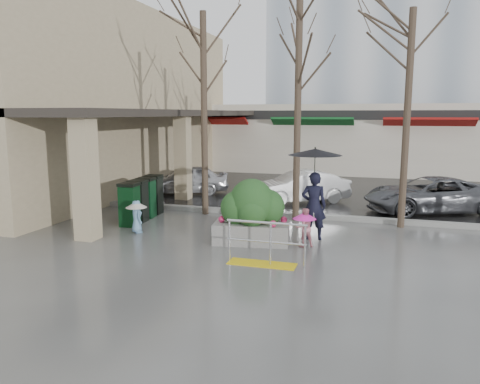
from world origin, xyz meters
The scene contains 20 objects.
ground centered at (0.00, 0.00, 0.00)m, with size 120.00×120.00×0.00m, color #51514F.
street_asphalt centered at (0.00, 22.00, 0.01)m, with size 120.00×36.00×0.01m, color black.
curb centered at (0.00, 4.00, 0.07)m, with size 120.00×0.30×0.15m, color gray.
near_building centered at (-9.00, 8.00, 4.00)m, with size 6.00×18.00×8.00m, color tan.
canopy_slab centered at (-4.80, 8.00, 3.62)m, with size 2.80×18.00×0.25m, color #2D2823.
pillar_front centered at (-3.90, -0.50, 1.75)m, with size 0.55×0.55×3.50m, color tan.
pillar_back centered at (-3.90, 6.00, 1.75)m, with size 0.55×0.55×3.50m, color tan.
storefront_row centered at (2.00, 17.97, 2.01)m, with size 34.00×6.74×4.00m.
handrail centered at (1.36, -1.20, 0.38)m, with size 1.90×0.50×1.03m.
tree_west centered at (-2.00, 3.60, 5.08)m, with size 3.20×3.20×6.80m.
tree_midwest centered at (1.20, 3.60, 5.23)m, with size 3.20×3.20×7.00m.
tree_mideast centered at (4.50, 3.60, 4.86)m, with size 3.20×3.20×6.50m.
woman centered at (2.10, 1.38, 1.54)m, with size 1.48×1.48×2.58m.
child_pink centered at (1.99, 0.55, 0.60)m, with size 0.63×0.62×1.04m.
child_blue centered at (-2.97, 0.55, 0.61)m, with size 0.63×0.63×0.98m.
planter centered at (0.57, 0.52, 0.84)m, with size 2.15×1.31×1.76m.
news_boxes centered at (-3.67, 2.18, 0.68)m, with size 0.73×2.47×1.36m.
car_a centered at (-4.36, 7.29, 0.63)m, with size 1.49×3.70×1.26m, color silver.
car_b centered at (0.80, 6.68, 0.63)m, with size 1.33×3.82×1.26m, color white.
car_c centered at (5.51, 6.23, 0.63)m, with size 2.09×4.53×1.26m, color #55575C.
Camera 1 is at (3.92, -11.38, 3.48)m, focal length 35.00 mm.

